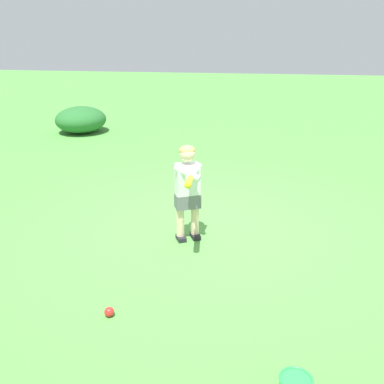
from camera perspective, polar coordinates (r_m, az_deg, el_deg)
The scene contains 4 objects.
ground_plane at distance 5.11m, azimuth 2.34°, elevation -4.71°, with size 40.00×40.00×0.00m, color #519942.
child_batter at distance 4.54m, azimuth -0.57°, elevation 0.90°, with size 0.33×0.78×1.08m.
play_ball_far_left at distance 3.68m, azimuth -11.07°, elevation -15.55°, with size 0.08×0.08×0.08m, color red.
shrub_left_background at distance 10.22m, azimuth -14.72°, elevation 9.40°, with size 1.14×1.20×0.59m, color #286B2D.
Camera 1 is at (0.54, -4.58, 2.20)m, focal length 39.64 mm.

